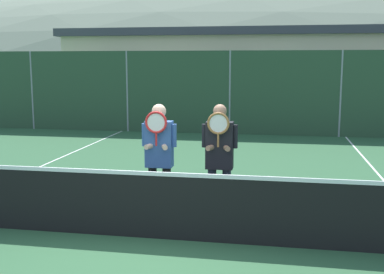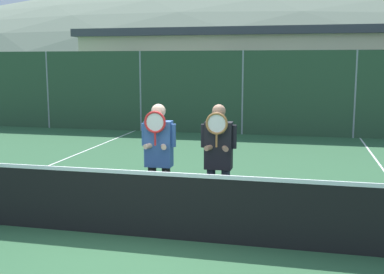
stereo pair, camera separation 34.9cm
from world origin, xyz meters
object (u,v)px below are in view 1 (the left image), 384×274
(player_leftmost, at_px, (159,153))
(car_center, at_px, (356,104))
(car_far_left, at_px, (103,99))
(player_center_left, at_px, (219,156))
(car_left_of_center, at_px, (225,100))

(player_leftmost, height_order, car_center, player_leftmost)
(player_leftmost, bearing_deg, car_far_left, 114.12)
(player_center_left, height_order, car_left_of_center, player_center_left)
(player_center_left, relative_size, car_center, 0.42)
(car_far_left, distance_m, car_left_of_center, 5.21)
(car_left_of_center, bearing_deg, player_leftmost, -88.06)
(player_center_left, bearing_deg, car_left_of_center, 96.09)
(player_center_left, distance_m, car_left_of_center, 12.72)
(player_leftmost, relative_size, car_center, 0.42)
(car_far_left, bearing_deg, car_left_of_center, 0.90)
(car_far_left, bearing_deg, player_leftmost, -65.88)
(player_center_left, xyz_separation_m, car_center, (3.80, 12.55, -0.22))
(car_far_left, distance_m, car_center, 10.36)
(player_leftmost, relative_size, car_far_left, 0.41)
(player_center_left, height_order, car_center, player_center_left)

